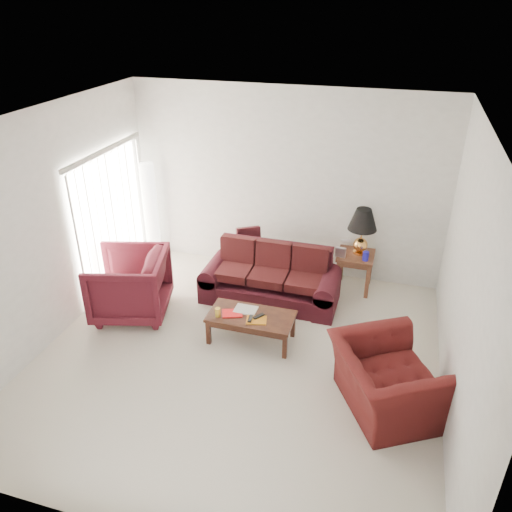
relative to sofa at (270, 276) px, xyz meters
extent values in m
plane|color=beige|center=(-0.05, -1.44, -0.42)|extent=(5.00, 5.00, 0.00)
cube|color=silver|center=(-2.47, -0.14, 0.66)|extent=(0.10, 2.00, 2.16)
cube|color=black|center=(-0.54, 0.65, 0.24)|extent=(0.43, 0.35, 0.40)
cube|color=silver|center=(0.95, 0.57, 0.26)|extent=(0.16, 0.08, 0.15)
cylinder|color=#221CB6|center=(1.33, 0.56, 0.26)|extent=(0.12, 0.12, 0.14)
cube|color=silver|center=(0.98, 0.96, 0.28)|extent=(0.19, 0.21, 0.06)
imported|color=#420F18|center=(-1.84, -0.90, 0.06)|extent=(1.28, 1.26, 0.95)
imported|color=#410F0F|center=(1.81, -1.78, -0.03)|extent=(1.49, 1.54, 0.77)
cube|color=red|center=(-0.24, -1.06, -0.01)|extent=(0.32, 0.28, 0.02)
cube|color=beige|center=(-0.09, -0.93, -0.01)|extent=(0.30, 0.22, 0.02)
cube|color=#BA6D15|center=(0.12, -1.12, -0.01)|extent=(0.30, 0.25, 0.01)
cube|color=black|center=(0.04, -1.14, 0.01)|extent=(0.06, 0.16, 0.02)
cube|color=black|center=(0.13, -1.05, 0.01)|extent=(0.13, 0.16, 0.02)
cylinder|color=gold|center=(-0.40, -1.17, 0.04)|extent=(0.09, 0.09, 0.12)
camera|label=1|loc=(1.62, -6.23, 3.76)|focal=35.00mm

